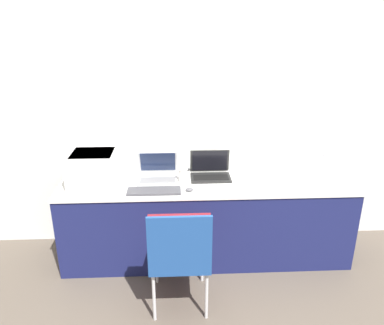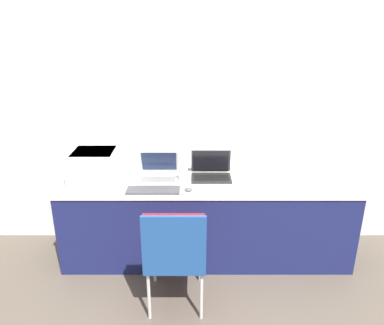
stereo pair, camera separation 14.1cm
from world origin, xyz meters
name	(u,v)px [view 1 (the left image)]	position (x,y,z in m)	size (l,w,h in m)	color
ground_plane	(209,274)	(0.00, 0.00, 0.00)	(14.00, 14.00, 0.00)	brown
wall_back	(204,108)	(0.00, 0.65, 1.30)	(8.00, 0.05, 2.60)	silver
table	(206,220)	(0.00, 0.28, 0.37)	(2.52, 0.58, 0.73)	#191E51
printer	(95,166)	(-0.95, 0.32, 0.89)	(0.42, 0.39, 0.29)	silver
laptop_left	(158,174)	(-0.42, 0.39, 0.78)	(0.34, 0.32, 0.23)	#B7B7BC
laptop_right	(210,171)	(0.04, 0.41, 0.78)	(0.35, 0.25, 0.23)	black
external_keyboard	(154,191)	(-0.44, 0.12, 0.74)	(0.44, 0.14, 0.02)	#3D3D42
coffee_cup	(183,175)	(-0.21, 0.32, 0.79)	(0.08, 0.08, 0.12)	white
mouse	(189,190)	(-0.16, 0.12, 0.75)	(0.07, 0.05, 0.03)	#4C4C51
metal_pitcher	(326,164)	(1.09, 0.44, 0.83)	(0.12, 0.12, 0.22)	silver
chair	(180,250)	(-0.25, -0.41, 0.53)	(0.43, 0.48, 0.86)	maroon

